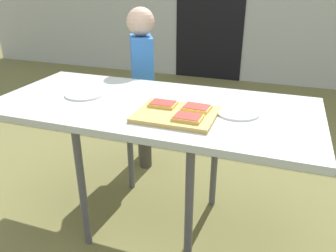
{
  "coord_description": "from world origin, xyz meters",
  "views": [
    {
      "loc": [
        0.59,
        -1.44,
        1.31
      ],
      "look_at": [
        0.08,
        0.0,
        0.62
      ],
      "focal_mm": 35.87,
      "sensor_mm": 36.0,
      "label": 1
    }
  ],
  "objects_px": {
    "plate_white_left": "(85,94)",
    "pizza_slice_far_right": "(197,108)",
    "pizza_slice_far_left": "(163,104)",
    "plate_white_right": "(238,112)",
    "child_left": "(142,78)",
    "pizza_slice_near_right": "(188,117)",
    "cutting_board": "(176,114)",
    "dining_table": "(153,113)"
  },
  "relations": [
    {
      "from": "pizza_slice_far_left",
      "to": "pizza_slice_near_right",
      "type": "bearing_deg",
      "value": -37.39
    },
    {
      "from": "pizza_slice_near_right",
      "to": "cutting_board",
      "type": "bearing_deg",
      "value": 140.4
    },
    {
      "from": "pizza_slice_near_right",
      "to": "pizza_slice_far_right",
      "type": "height_order",
      "value": "same"
    },
    {
      "from": "pizza_slice_near_right",
      "to": "plate_white_right",
      "type": "xyz_separation_m",
      "value": [
        0.19,
        0.19,
        -0.02
      ]
    },
    {
      "from": "dining_table",
      "to": "child_left",
      "type": "xyz_separation_m",
      "value": [
        -0.33,
        0.62,
        -0.02
      ]
    },
    {
      "from": "dining_table",
      "to": "plate_white_left",
      "type": "height_order",
      "value": "plate_white_left"
    },
    {
      "from": "dining_table",
      "to": "pizza_slice_near_right",
      "type": "relative_size",
      "value": 12.65
    },
    {
      "from": "plate_white_right",
      "to": "child_left",
      "type": "bearing_deg",
      "value": 140.63
    },
    {
      "from": "plate_white_left",
      "to": "child_left",
      "type": "xyz_separation_m",
      "value": [
        0.06,
        0.62,
        -0.07
      ]
    },
    {
      "from": "dining_table",
      "to": "pizza_slice_near_right",
      "type": "height_order",
      "value": "pizza_slice_near_right"
    },
    {
      "from": "pizza_slice_far_left",
      "to": "dining_table",
      "type": "bearing_deg",
      "value": 142.84
    },
    {
      "from": "pizza_slice_near_right",
      "to": "plate_white_left",
      "type": "xyz_separation_m",
      "value": [
        -0.62,
        0.18,
        -0.02
      ]
    },
    {
      "from": "pizza_slice_near_right",
      "to": "child_left",
      "type": "bearing_deg",
      "value": 124.93
    },
    {
      "from": "cutting_board",
      "to": "pizza_slice_near_right",
      "type": "xyz_separation_m",
      "value": [
        0.07,
        -0.06,
        0.02
      ]
    },
    {
      "from": "dining_table",
      "to": "plate_white_right",
      "type": "bearing_deg",
      "value": 1.74
    },
    {
      "from": "cutting_board",
      "to": "pizza_slice_near_right",
      "type": "relative_size",
      "value": 2.8
    },
    {
      "from": "child_left",
      "to": "pizza_slice_near_right",
      "type": "bearing_deg",
      "value": -55.07
    },
    {
      "from": "plate_white_left",
      "to": "child_left",
      "type": "height_order",
      "value": "child_left"
    },
    {
      "from": "pizza_slice_near_right",
      "to": "plate_white_right",
      "type": "bearing_deg",
      "value": 45.44
    },
    {
      "from": "plate_white_right",
      "to": "plate_white_left",
      "type": "bearing_deg",
      "value": -179.27
    },
    {
      "from": "cutting_board",
      "to": "plate_white_left",
      "type": "height_order",
      "value": "cutting_board"
    },
    {
      "from": "pizza_slice_far_right",
      "to": "plate_white_right",
      "type": "height_order",
      "value": "pizza_slice_far_right"
    },
    {
      "from": "plate_white_right",
      "to": "pizza_slice_far_right",
      "type": "bearing_deg",
      "value": -160.4
    },
    {
      "from": "cutting_board",
      "to": "plate_white_left",
      "type": "xyz_separation_m",
      "value": [
        -0.55,
        0.12,
        -0.0
      ]
    },
    {
      "from": "plate_white_right",
      "to": "child_left",
      "type": "xyz_separation_m",
      "value": [
        -0.74,
        0.61,
        -0.07
      ]
    },
    {
      "from": "pizza_slice_near_right",
      "to": "plate_white_right",
      "type": "height_order",
      "value": "pizza_slice_near_right"
    },
    {
      "from": "pizza_slice_far_left",
      "to": "child_left",
      "type": "distance_m",
      "value": 0.79
    },
    {
      "from": "pizza_slice_far_right",
      "to": "child_left",
      "type": "height_order",
      "value": "child_left"
    },
    {
      "from": "plate_white_left",
      "to": "pizza_slice_far_right",
      "type": "bearing_deg",
      "value": -4.9
    },
    {
      "from": "dining_table",
      "to": "pizza_slice_far_right",
      "type": "xyz_separation_m",
      "value": [
        0.24,
        -0.05,
        0.08
      ]
    },
    {
      "from": "pizza_slice_far_left",
      "to": "child_left",
      "type": "relative_size",
      "value": 0.11
    },
    {
      "from": "pizza_slice_far_left",
      "to": "plate_white_left",
      "type": "xyz_separation_m",
      "value": [
        -0.46,
        0.06,
        -0.02
      ]
    },
    {
      "from": "plate_white_left",
      "to": "cutting_board",
      "type": "bearing_deg",
      "value": -12.28
    },
    {
      "from": "dining_table",
      "to": "cutting_board",
      "type": "bearing_deg",
      "value": -36.26
    },
    {
      "from": "dining_table",
      "to": "pizza_slice_far_left",
      "type": "xyz_separation_m",
      "value": [
        0.07,
        -0.06,
        0.08
      ]
    },
    {
      "from": "pizza_slice_far_right",
      "to": "pizza_slice_far_left",
      "type": "bearing_deg",
      "value": -178.43
    },
    {
      "from": "pizza_slice_near_right",
      "to": "plate_white_left",
      "type": "distance_m",
      "value": 0.64
    },
    {
      "from": "plate_white_left",
      "to": "child_left",
      "type": "relative_size",
      "value": 0.18
    },
    {
      "from": "pizza_slice_far_right",
      "to": "pizza_slice_near_right",
      "type": "bearing_deg",
      "value": -92.79
    },
    {
      "from": "dining_table",
      "to": "pizza_slice_near_right",
      "type": "bearing_deg",
      "value": -37.31
    },
    {
      "from": "cutting_board",
      "to": "pizza_slice_far_left",
      "type": "relative_size",
      "value": 2.83
    },
    {
      "from": "pizza_slice_far_left",
      "to": "plate_white_left",
      "type": "height_order",
      "value": "pizza_slice_far_left"
    }
  ]
}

